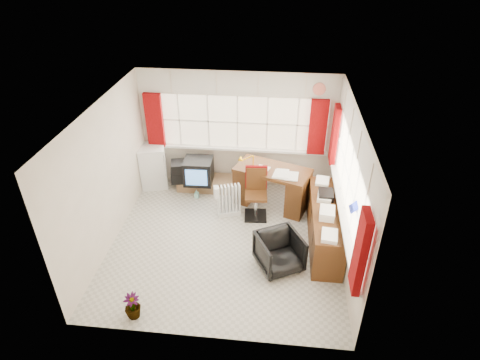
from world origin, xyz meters
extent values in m
plane|color=beige|center=(0.00, 0.00, 0.00)|extent=(4.00, 4.00, 0.00)
plane|color=beige|center=(0.00, 2.00, 1.25)|extent=(4.00, 0.00, 4.00)
plane|color=beige|center=(0.00, -2.00, 1.25)|extent=(4.00, 0.00, 4.00)
plane|color=beige|center=(-2.00, 0.00, 1.25)|extent=(0.00, 4.00, 4.00)
plane|color=beige|center=(2.00, 0.00, 1.25)|extent=(0.00, 4.00, 4.00)
plane|color=white|center=(0.00, 0.00, 2.50)|extent=(4.00, 4.00, 0.00)
plane|color=beige|center=(0.00, 1.98, 1.45)|extent=(3.60, 0.00, 3.60)
cube|color=white|center=(0.00, 1.94, 0.87)|extent=(3.70, 0.12, 0.05)
cube|color=white|center=(-1.20, 1.97, 1.45)|extent=(0.03, 0.02, 1.10)
cube|color=white|center=(-0.60, 1.97, 1.45)|extent=(0.03, 0.02, 1.10)
cube|color=white|center=(0.00, 1.97, 1.45)|extent=(0.03, 0.02, 1.10)
cube|color=white|center=(0.60, 1.97, 1.45)|extent=(0.03, 0.02, 1.10)
cube|color=white|center=(1.20, 1.97, 1.45)|extent=(0.03, 0.02, 1.10)
plane|color=beige|center=(1.98, 0.00, 1.45)|extent=(0.00, 3.60, 3.60)
cube|color=white|center=(1.94, 0.00, 0.87)|extent=(0.12, 3.70, 0.05)
cube|color=white|center=(1.97, -1.20, 1.45)|extent=(0.02, 0.03, 1.10)
cube|color=white|center=(1.97, -0.60, 1.45)|extent=(0.02, 0.03, 1.10)
cube|color=white|center=(1.97, 0.00, 1.45)|extent=(0.02, 0.03, 1.10)
cube|color=white|center=(1.97, 0.60, 1.45)|extent=(0.02, 0.03, 1.10)
cube|color=white|center=(1.97, 1.20, 1.45)|extent=(0.02, 0.03, 1.10)
cube|color=maroon|center=(-1.70, 1.90, 1.46)|extent=(0.35, 0.10, 1.15)
cube|color=maroon|center=(1.60, 1.90, 1.46)|extent=(0.35, 0.10, 1.15)
cube|color=maroon|center=(1.90, 1.60, 1.46)|extent=(0.10, 0.35, 1.15)
cube|color=maroon|center=(1.90, -1.70, 1.46)|extent=(0.10, 0.35, 1.15)
cube|color=beige|center=(0.00, 1.96, 2.25)|extent=(3.95, 0.08, 0.48)
cube|color=beige|center=(1.96, 0.00, 2.25)|extent=(0.08, 3.95, 0.48)
cube|color=#5A3315|center=(0.76, 1.26, 0.79)|extent=(1.59, 1.15, 0.07)
cube|color=#5A3315|center=(0.24, 1.45, 0.38)|extent=(0.53, 0.71, 0.76)
cube|color=#5A3315|center=(1.28, 1.07, 0.38)|extent=(0.53, 0.71, 0.76)
cube|color=white|center=(0.76, 1.26, 0.84)|extent=(0.34, 0.39, 0.02)
cube|color=white|center=(0.76, 1.26, 0.84)|extent=(0.34, 0.39, 0.02)
cube|color=white|center=(0.76, 1.26, 0.85)|extent=(0.34, 0.39, 0.02)
cube|color=white|center=(0.76, 1.26, 0.85)|extent=(0.34, 0.39, 0.02)
cylinder|color=#FFB90A|center=(0.39, 1.10, 0.84)|extent=(0.09, 0.09, 0.02)
cylinder|color=#FFB90A|center=(0.39, 1.10, 1.01)|extent=(0.02, 0.02, 0.34)
cone|color=#FFB90A|center=(0.39, 1.10, 1.14)|extent=(0.16, 0.15, 0.14)
cube|color=black|center=(0.48, 0.81, 0.02)|extent=(0.46, 0.46, 0.04)
cylinder|color=silver|center=(0.48, 0.81, 0.25)|extent=(0.06, 0.06, 0.49)
cube|color=#5A3315|center=(0.48, 0.81, 0.49)|extent=(0.44, 0.43, 0.06)
cube|color=#5A3315|center=(0.46, 1.01, 0.75)|extent=(0.38, 0.08, 0.47)
cube|color=maroon|center=(0.46, 1.01, 0.77)|extent=(0.42, 0.09, 0.49)
imported|color=black|center=(0.96, -0.52, 0.31)|extent=(0.91, 0.92, 0.63)
cube|color=white|center=(-0.04, 0.82, 0.04)|extent=(0.48, 0.32, 0.09)
cube|color=white|center=(-0.23, 0.75, 0.38)|extent=(0.07, 0.14, 0.58)
cube|color=white|center=(-0.17, 0.78, 0.38)|extent=(0.07, 0.14, 0.58)
cube|color=white|center=(-0.11, 0.80, 0.38)|extent=(0.07, 0.14, 0.58)
cube|color=white|center=(-0.04, 0.82, 0.38)|extent=(0.07, 0.14, 0.58)
cube|color=white|center=(0.02, 0.84, 0.38)|extent=(0.07, 0.14, 0.58)
cube|color=white|center=(0.08, 0.86, 0.38)|extent=(0.07, 0.14, 0.58)
cube|color=white|center=(0.15, 0.89, 0.38)|extent=(0.07, 0.14, 0.58)
cube|color=#5A3315|center=(1.73, 0.20, 0.38)|extent=(0.50, 2.00, 0.75)
cube|color=white|center=(1.70, -0.60, 0.80)|extent=(0.24, 0.32, 0.10)
cube|color=white|center=(1.70, -0.07, 0.80)|extent=(0.24, 0.32, 0.10)
cube|color=white|center=(1.70, 0.47, 0.80)|extent=(0.24, 0.32, 0.10)
cube|color=white|center=(1.70, 1.00, 0.80)|extent=(0.24, 0.32, 0.10)
cube|color=black|center=(1.73, 0.50, 0.80)|extent=(0.27, 0.34, 0.11)
cube|color=#94704A|center=(-0.55, 1.72, 0.12)|extent=(1.40, 0.50, 0.25)
cube|color=black|center=(-0.77, 1.56, 0.51)|extent=(0.59, 0.53, 0.52)
cube|color=#5090E4|center=(-0.77, 1.29, 0.51)|extent=(0.44, 0.03, 0.35)
cube|color=black|center=(-1.07, 1.61, 0.36)|extent=(0.68, 0.52, 0.22)
cube|color=black|center=(-1.07, 1.61, 0.58)|extent=(0.62, 0.49, 0.21)
cube|color=white|center=(-1.80, 1.74, 0.46)|extent=(0.68, 0.68, 0.92)
cube|color=silver|center=(-1.48, 1.55, 0.60)|extent=(0.03, 0.03, 0.49)
imported|color=silver|center=(0.01, 1.29, 0.14)|extent=(0.12, 0.13, 0.28)
imported|color=#87C9BB|center=(-0.79, 1.33, 0.09)|extent=(0.09, 0.09, 0.18)
imported|color=black|center=(-1.09, -1.76, 0.21)|extent=(0.24, 0.24, 0.42)
camera|label=1|loc=(0.84, -5.46, 4.74)|focal=30.00mm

